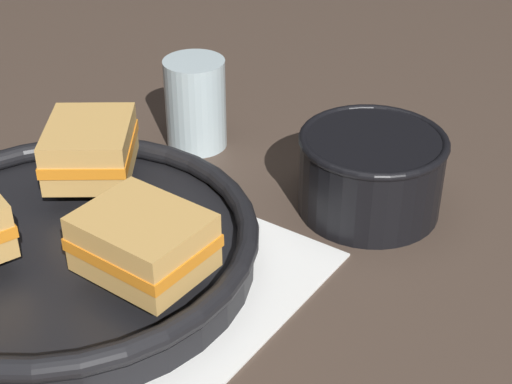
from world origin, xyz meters
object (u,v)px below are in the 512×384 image
(spoon, at_px, (171,247))
(skillet, at_px, (64,247))
(soup_bowl, at_px, (371,169))
(sandwich_far_left, at_px, (90,148))
(sandwich_near_right, at_px, (142,242))
(drinking_glass, at_px, (196,104))

(spoon, distance_m, skillet, 0.09)
(soup_bowl, distance_m, sandwich_far_left, 0.25)
(skillet, height_order, sandwich_near_right, sandwich_near_right)
(spoon, bearing_deg, drinking_glass, 28.53)
(soup_bowl, bearing_deg, sandwich_far_left, 130.85)
(sandwich_near_right, distance_m, sandwich_far_left, 0.16)
(spoon, bearing_deg, sandwich_far_left, 78.37)
(spoon, distance_m, sandwich_far_left, 0.12)
(soup_bowl, distance_m, drinking_glass, 0.21)
(skillet, xyz_separation_m, sandwich_near_right, (0.01, -0.09, 0.04))
(skillet, relative_size, sandwich_far_left, 3.33)
(sandwich_near_right, height_order, drinking_glass, drinking_glass)
(soup_bowl, relative_size, spoon, 0.82)
(sandwich_near_right, bearing_deg, spoon, 31.92)
(sandwich_near_right, relative_size, sandwich_far_left, 0.82)
(skillet, distance_m, sandwich_near_right, 0.10)
(sandwich_near_right, distance_m, drinking_glass, 0.27)
(soup_bowl, xyz_separation_m, sandwich_near_right, (-0.23, 0.05, 0.02))
(skillet, xyz_separation_m, drinking_glass, (0.22, 0.07, 0.03))
(spoon, xyz_separation_m, sandwich_near_right, (-0.06, -0.04, 0.06))
(spoon, height_order, drinking_glass, drinking_glass)
(skillet, bearing_deg, sandwich_near_right, -84.26)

